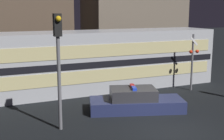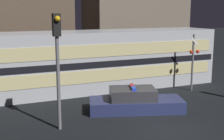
# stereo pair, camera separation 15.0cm
# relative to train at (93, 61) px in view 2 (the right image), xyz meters

# --- Properties ---
(ground_plane) EXTENTS (120.00, 120.00, 0.00)m
(ground_plane) POSITION_rel_train_xyz_m (0.49, -7.69, -1.84)
(ground_plane) COLOR black
(train) EXTENTS (16.36, 3.09, 3.68)m
(train) POSITION_rel_train_xyz_m (0.00, 0.00, 0.00)
(train) COLOR #B7BABF
(train) RESTS_ON ground_plane
(police_car) EXTENTS (4.93, 3.07, 1.28)m
(police_car) POSITION_rel_train_xyz_m (0.44, -4.92, -1.37)
(police_car) COLOR navy
(police_car) RESTS_ON ground_plane
(crossing_signal_near) EXTENTS (0.70, 0.30, 3.51)m
(crossing_signal_near) POSITION_rel_train_xyz_m (5.54, -2.77, 0.15)
(crossing_signal_near) COLOR slate
(crossing_signal_near) RESTS_ON ground_plane
(traffic_light_corner) EXTENTS (0.30, 0.46, 4.82)m
(traffic_light_corner) POSITION_rel_train_xyz_m (-3.61, -5.84, 1.39)
(traffic_light_corner) COLOR slate
(traffic_light_corner) RESTS_ON ground_plane
(building_left) EXTENTS (9.82, 4.45, 10.16)m
(building_left) POSITION_rel_train_xyz_m (-4.18, 8.31, 3.24)
(building_left) COLOR brown
(building_left) RESTS_ON ground_plane
(building_center) EXTENTS (8.98, 4.81, 6.64)m
(building_center) POSITION_rel_train_xyz_m (7.23, 8.24, 1.48)
(building_center) COLOR #726656
(building_center) RESTS_ON ground_plane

